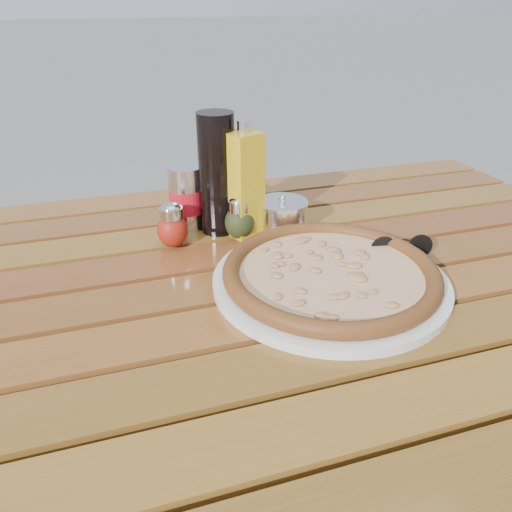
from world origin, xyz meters
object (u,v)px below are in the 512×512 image
object	(u,v)px
dark_bottle	(217,174)
sunglasses	(401,248)
pepper_shaker	(172,226)
oregano_shaker	(240,218)
pizza	(331,272)
soda_can	(187,198)
plate	(330,281)
olive_oil_cruet	(244,185)
table	(260,318)
parmesan_tin	(282,215)

from	to	relation	value
dark_bottle	sunglasses	world-z (taller)	dark_bottle
pepper_shaker	oregano_shaker	distance (m)	0.12
pizza	soda_can	distance (m)	0.33
dark_bottle	pizza	bearing A→B (deg)	-65.72
plate	oregano_shaker	xyz separation A→B (m)	(-0.08, 0.21, 0.03)
olive_oil_cruet	plate	bearing A→B (deg)	-71.78
soda_can	sunglasses	distance (m)	0.40
table	plate	size ratio (longest dim) A/B	3.89
plate	dark_bottle	world-z (taller)	dark_bottle
dark_bottle	sunglasses	bearing A→B (deg)	-36.69
parmesan_tin	sunglasses	distance (m)	0.22
parmesan_tin	soda_can	bearing A→B (deg)	156.36
olive_oil_cruet	sunglasses	world-z (taller)	olive_oil_cruet
oregano_shaker	dark_bottle	xyz separation A→B (m)	(-0.03, 0.04, 0.07)
pepper_shaker	dark_bottle	size ratio (longest dim) A/B	0.37
sunglasses	parmesan_tin	bearing A→B (deg)	145.28
pepper_shaker	soda_can	bearing A→B (deg)	60.57
plate	sunglasses	distance (m)	0.16
pizza	oregano_shaker	distance (m)	0.22
sunglasses	pepper_shaker	bearing A→B (deg)	167.49
table	plate	world-z (taller)	plate
parmesan_tin	sunglasses	world-z (taller)	parmesan_tin
pizza	parmesan_tin	bearing A→B (deg)	90.11
table	oregano_shaker	distance (m)	0.19
olive_oil_cruet	parmesan_tin	world-z (taller)	olive_oil_cruet
plate	sunglasses	world-z (taller)	sunglasses
oregano_shaker	soda_can	bearing A→B (deg)	135.80
table	olive_oil_cruet	world-z (taller)	olive_oil_cruet
oregano_shaker	soda_can	distance (m)	0.11
plate	sunglasses	size ratio (longest dim) A/B	3.23
soda_can	parmesan_tin	size ratio (longest dim) A/B	1.21
olive_oil_cruet	parmesan_tin	xyz separation A→B (m)	(0.07, -0.01, -0.07)
olive_oil_cruet	sunglasses	xyz separation A→B (m)	(0.23, -0.17, -0.08)
plate	oregano_shaker	bearing A→B (deg)	112.42
dark_bottle	soda_can	world-z (taller)	dark_bottle
pizza	sunglasses	distance (m)	0.16
pepper_shaker	dark_bottle	world-z (taller)	dark_bottle
table	pepper_shaker	bearing A→B (deg)	124.90
olive_oil_cruet	sunglasses	bearing A→B (deg)	-36.55
plate	soda_can	world-z (taller)	soda_can
table	pizza	distance (m)	0.15
olive_oil_cruet	pepper_shaker	bearing A→B (deg)	-175.94
pizza	soda_can	xyz separation A→B (m)	(-0.17, 0.28, 0.04)
olive_oil_cruet	pizza	bearing A→B (deg)	-71.78
pizza	oregano_shaker	size ratio (longest dim) A/B	4.75
soda_can	pepper_shaker	bearing A→B (deg)	-119.43
plate	pepper_shaker	world-z (taller)	pepper_shaker
olive_oil_cruet	dark_bottle	bearing A→B (deg)	142.58
pizza	pepper_shaker	bearing A→B (deg)	134.58
plate	soda_can	distance (m)	0.33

